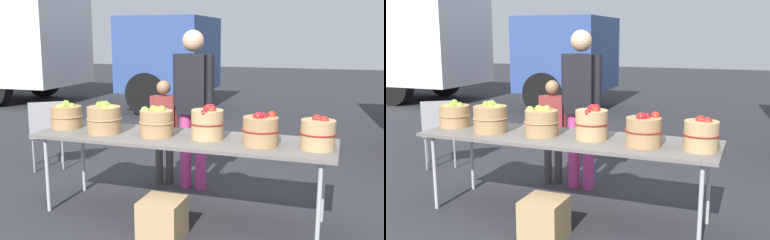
# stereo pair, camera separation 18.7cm
# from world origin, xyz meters

# --- Properties ---
(ground_plane) EXTENTS (40.00, 40.00, 0.00)m
(ground_plane) POSITION_xyz_m (0.00, 0.00, 0.00)
(ground_plane) COLOR #2D2D33
(market_table) EXTENTS (2.70, 0.76, 0.75)m
(market_table) POSITION_xyz_m (0.00, 0.00, 0.71)
(market_table) COLOR slate
(market_table) RESTS_ON ground
(apple_basket_green_0) EXTENTS (0.32, 0.32, 0.27)m
(apple_basket_green_0) POSITION_xyz_m (-1.21, 0.01, 0.87)
(apple_basket_green_0) COLOR #A87F51
(apple_basket_green_0) RESTS_ON market_table
(apple_basket_green_1) EXTENTS (0.33, 0.33, 0.29)m
(apple_basket_green_1) POSITION_xyz_m (-0.73, -0.07, 0.89)
(apple_basket_green_1) COLOR #A87F51
(apple_basket_green_1) RESTS_ON market_table
(apple_basket_green_2) EXTENTS (0.32, 0.32, 0.28)m
(apple_basket_green_2) POSITION_xyz_m (-0.23, -0.03, 0.87)
(apple_basket_green_2) COLOR #A87F51
(apple_basket_green_2) RESTS_ON market_table
(apple_basket_red_0) EXTENTS (0.30, 0.30, 0.31)m
(apple_basket_red_0) POSITION_xyz_m (0.25, 0.01, 0.89)
(apple_basket_red_0) COLOR tan
(apple_basket_red_0) RESTS_ON market_table
(apple_basket_red_1) EXTENTS (0.31, 0.31, 0.28)m
(apple_basket_red_1) POSITION_xyz_m (0.73, -0.06, 0.88)
(apple_basket_red_1) COLOR #A87F51
(apple_basket_red_1) RESTS_ON market_table
(apple_basket_red_2) EXTENTS (0.29, 0.29, 0.28)m
(apple_basket_red_2) POSITION_xyz_m (1.18, -0.05, 0.88)
(apple_basket_red_2) COLOR tan
(apple_basket_red_2) RESTS_ON market_table
(vendor_adult) EXTENTS (0.45, 0.23, 1.70)m
(vendor_adult) POSITION_xyz_m (-0.15, 0.77, 1.00)
(vendor_adult) COLOR #CC3F8C
(vendor_adult) RESTS_ON ground
(child_customer) EXTENTS (0.29, 0.22, 1.17)m
(child_customer) POSITION_xyz_m (-0.51, 0.81, 0.69)
(child_customer) COLOR #3F3F3F
(child_customer) RESTS_ON ground
(box_truck) EXTENTS (7.75, 2.36, 2.75)m
(box_truck) POSITION_xyz_m (-6.01, 5.61, 1.49)
(box_truck) COLOR white
(box_truck) RESTS_ON ground
(folding_chair) EXTENTS (0.56, 0.56, 0.86)m
(folding_chair) POSITION_xyz_m (-2.09, 0.85, 0.51)
(folding_chair) COLOR #99999E
(folding_chair) RESTS_ON ground
(produce_crate) EXTENTS (0.34, 0.34, 0.34)m
(produce_crate) POSITION_xyz_m (0.02, -0.49, 0.17)
(produce_crate) COLOR tan
(produce_crate) RESTS_ON ground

